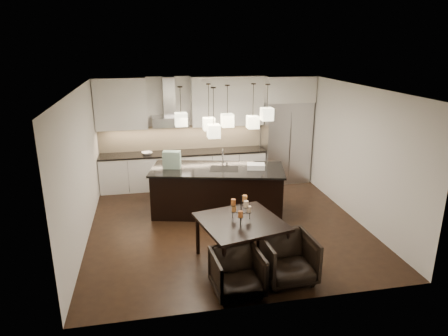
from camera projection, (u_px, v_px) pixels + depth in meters
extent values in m
cube|color=black|center=(226.00, 224.00, 8.36)|extent=(5.50, 5.50, 0.02)
cube|color=white|center=(226.00, 87.00, 7.50)|extent=(5.50, 5.50, 0.02)
cube|color=silver|center=(205.00, 130.00, 10.51)|extent=(5.50, 0.02, 2.80)
cube|color=silver|center=(266.00, 216.00, 5.35)|extent=(5.50, 0.02, 2.80)
cube|color=silver|center=(81.00, 167.00, 7.42)|extent=(0.02, 5.50, 2.80)
cube|color=silver|center=(354.00, 152.00, 8.43)|extent=(0.02, 5.50, 2.80)
cube|color=#B7B7BA|center=(285.00, 142.00, 10.64)|extent=(1.20, 0.72, 2.15)
cube|color=silver|center=(288.00, 89.00, 10.21)|extent=(1.26, 0.72, 0.65)
cube|color=silver|center=(184.00, 170.00, 10.38)|extent=(4.21, 0.62, 0.88)
cube|color=black|center=(183.00, 153.00, 10.24)|extent=(4.21, 0.66, 0.04)
cube|color=beige|center=(182.00, 137.00, 10.42)|extent=(4.21, 0.02, 0.63)
cube|color=silver|center=(121.00, 104.00, 9.71)|extent=(1.25, 0.35, 1.25)
cube|color=silver|center=(227.00, 101.00, 10.20)|extent=(1.85, 0.35, 1.25)
cube|color=#B7B7BA|center=(170.00, 121.00, 9.98)|extent=(0.90, 0.52, 0.24)
cube|color=#B7B7BA|center=(169.00, 97.00, 9.90)|extent=(0.30, 0.28, 0.96)
imported|color=silver|center=(147.00, 153.00, 10.01)|extent=(0.32, 0.32, 0.06)
cube|color=black|center=(218.00, 191.00, 8.77)|extent=(2.94, 1.72, 0.97)
cube|color=black|center=(218.00, 169.00, 8.61)|extent=(3.05, 1.83, 0.04)
cube|color=#215831|center=(172.00, 160.00, 8.58)|extent=(0.41, 0.28, 0.38)
cube|color=silver|center=(256.00, 166.00, 8.57)|extent=(0.43, 0.35, 0.11)
cylinder|color=beige|center=(249.00, 209.00, 6.66)|extent=(0.09, 0.09, 0.10)
cylinder|color=#D68B44|center=(234.00, 209.00, 6.69)|extent=(0.09, 0.09, 0.10)
cylinder|color=#AF5B26|center=(241.00, 214.00, 6.47)|extent=(0.09, 0.09, 0.10)
cylinder|color=#D68B44|center=(245.00, 198.00, 6.68)|extent=(0.09, 0.09, 0.10)
cylinder|color=#AF5B26|center=(233.00, 202.00, 6.52)|extent=(0.09, 0.09, 0.10)
cylinder|color=beige|center=(246.00, 204.00, 6.45)|extent=(0.09, 0.09, 0.10)
imported|color=black|center=(237.00, 273.00, 5.95)|extent=(0.79, 0.80, 0.68)
imported|color=black|center=(288.00, 258.00, 6.29)|extent=(0.84, 0.86, 0.74)
cube|color=beige|center=(181.00, 119.00, 7.94)|extent=(0.24, 0.24, 0.26)
cube|color=beige|center=(209.00, 124.00, 8.50)|extent=(0.24, 0.24, 0.26)
cube|color=beige|center=(227.00, 120.00, 8.22)|extent=(0.24, 0.24, 0.26)
cube|color=beige|center=(253.00, 122.00, 8.54)|extent=(0.24, 0.24, 0.26)
cube|color=beige|center=(267.00, 114.00, 8.36)|extent=(0.24, 0.24, 0.26)
cube|color=beige|center=(214.00, 131.00, 7.86)|extent=(0.24, 0.24, 0.26)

